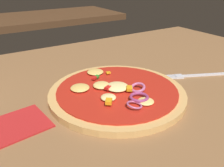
% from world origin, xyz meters
% --- Properties ---
extents(dining_table, '(1.20, 0.87, 0.04)m').
position_xyz_m(dining_table, '(0.00, 0.00, 0.02)').
color(dining_table, brown).
rests_on(dining_table, ground).
extents(pizza, '(0.28, 0.28, 0.03)m').
position_xyz_m(pizza, '(-0.03, 0.02, 0.04)').
color(pizza, tan).
rests_on(pizza, dining_table).
extents(fork, '(0.16, 0.08, 0.01)m').
position_xyz_m(fork, '(0.19, -0.00, 0.04)').
color(fork, silver).
rests_on(fork, dining_table).
extents(napkin, '(0.13, 0.10, 0.00)m').
position_xyz_m(napkin, '(-0.24, 0.02, 0.04)').
color(napkin, '#B21E1E').
rests_on(napkin, dining_table).
extents(background_table, '(0.89, 0.44, 0.04)m').
position_xyz_m(background_table, '(0.17, 1.10, 0.02)').
color(background_table, '#4C301C').
rests_on(background_table, ground).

